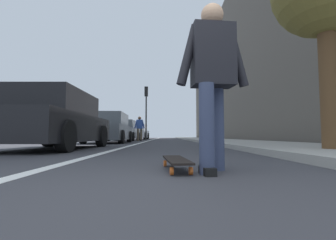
{
  "coord_description": "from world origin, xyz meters",
  "views": [
    {
      "loc": [
        -1.07,
        -0.06,
        0.34
      ],
      "look_at": [
        13.63,
        -0.17,
        1.33
      ],
      "focal_mm": 25.59,
      "sensor_mm": 36.0,
      "label": 1
    }
  ],
  "objects_px": {
    "parked_car_far": "(124,131)",
    "pedestrian_distant": "(140,127)",
    "parked_car_mid": "(109,129)",
    "skateboard": "(176,161)",
    "parked_car_near": "(55,121)",
    "parked_car_end": "(138,132)",
    "traffic_light": "(146,103)",
    "skater_person": "(212,74)"
  },
  "relations": [
    {
      "from": "parked_car_near",
      "to": "pedestrian_distant",
      "type": "height_order",
      "value": "pedestrian_distant"
    },
    {
      "from": "traffic_light",
      "to": "pedestrian_distant",
      "type": "distance_m",
      "value": 3.68
    },
    {
      "from": "parked_car_far",
      "to": "traffic_light",
      "type": "distance_m",
      "value": 3.57
    },
    {
      "from": "parked_car_near",
      "to": "skater_person",
      "type": "bearing_deg",
      "value": -140.22
    },
    {
      "from": "parked_car_far",
      "to": "pedestrian_distant",
      "type": "distance_m",
      "value": 1.45
    },
    {
      "from": "parked_car_far",
      "to": "pedestrian_distant",
      "type": "xyz_separation_m",
      "value": [
        -0.75,
        -1.21,
        0.28
      ]
    },
    {
      "from": "skateboard",
      "to": "parked_car_far",
      "type": "bearing_deg",
      "value": 11.91
    },
    {
      "from": "parked_car_near",
      "to": "parked_car_end",
      "type": "relative_size",
      "value": 1.0
    },
    {
      "from": "skateboard",
      "to": "pedestrian_distant",
      "type": "relative_size",
      "value": 0.5
    },
    {
      "from": "traffic_light",
      "to": "parked_car_far",
      "type": "bearing_deg",
      "value": 148.39
    },
    {
      "from": "skateboard",
      "to": "parked_car_near",
      "type": "xyz_separation_m",
      "value": [
        3.93,
        3.05,
        0.63
      ]
    },
    {
      "from": "skateboard",
      "to": "parked_car_near",
      "type": "distance_m",
      "value": 5.01
    },
    {
      "from": "parked_car_far",
      "to": "parked_car_mid",
      "type": "bearing_deg",
      "value": -177.86
    },
    {
      "from": "pedestrian_distant",
      "to": "parked_car_end",
      "type": "bearing_deg",
      "value": 7.67
    },
    {
      "from": "parked_car_mid",
      "to": "skateboard",
      "type": "bearing_deg",
      "value": -162.65
    },
    {
      "from": "skateboard",
      "to": "parked_car_end",
      "type": "relative_size",
      "value": 0.2
    },
    {
      "from": "parked_car_near",
      "to": "pedestrian_distant",
      "type": "bearing_deg",
      "value": -5.95
    },
    {
      "from": "skateboard",
      "to": "parked_car_end",
      "type": "bearing_deg",
      "value": 7.77
    },
    {
      "from": "parked_car_end",
      "to": "traffic_light",
      "type": "relative_size",
      "value": 0.98
    },
    {
      "from": "parked_car_far",
      "to": "skateboard",
      "type": "bearing_deg",
      "value": -168.09
    },
    {
      "from": "skateboard",
      "to": "parked_car_near",
      "type": "relative_size",
      "value": 0.2
    },
    {
      "from": "skater_person",
      "to": "traffic_light",
      "type": "height_order",
      "value": "traffic_light"
    },
    {
      "from": "skateboard",
      "to": "skater_person",
      "type": "xyz_separation_m",
      "value": [
        -0.15,
        -0.35,
        0.84
      ]
    },
    {
      "from": "skater_person",
      "to": "pedestrian_distant",
      "type": "bearing_deg",
      "value": 9.09
    },
    {
      "from": "skater_person",
      "to": "parked_car_far",
      "type": "distance_m",
      "value": 15.6
    },
    {
      "from": "parked_car_mid",
      "to": "parked_car_end",
      "type": "height_order",
      "value": "parked_car_end"
    },
    {
      "from": "traffic_light",
      "to": "skater_person",
      "type": "bearing_deg",
      "value": -173.1
    },
    {
      "from": "skater_person",
      "to": "pedestrian_distant",
      "type": "height_order",
      "value": "pedestrian_distant"
    },
    {
      "from": "parked_car_far",
      "to": "pedestrian_distant",
      "type": "relative_size",
      "value": 2.61
    },
    {
      "from": "parked_car_mid",
      "to": "parked_car_end",
      "type": "bearing_deg",
      "value": 0.19
    },
    {
      "from": "parked_car_mid",
      "to": "parked_car_far",
      "type": "relative_size",
      "value": 0.93
    },
    {
      "from": "parked_car_mid",
      "to": "pedestrian_distant",
      "type": "height_order",
      "value": "pedestrian_distant"
    },
    {
      "from": "parked_car_near",
      "to": "parked_car_mid",
      "type": "height_order",
      "value": "parked_car_near"
    },
    {
      "from": "parked_car_end",
      "to": "pedestrian_distant",
      "type": "xyz_separation_m",
      "value": [
        -7.73,
        -1.04,
        0.26
      ]
    },
    {
      "from": "traffic_light",
      "to": "pedestrian_distant",
      "type": "xyz_separation_m",
      "value": [
        -3.03,
        0.2,
        -2.08
      ]
    },
    {
      "from": "parked_car_far",
      "to": "parked_car_end",
      "type": "distance_m",
      "value": 6.98
    },
    {
      "from": "parked_car_end",
      "to": "traffic_light",
      "type": "bearing_deg",
      "value": -165.25
    },
    {
      "from": "skater_person",
      "to": "traffic_light",
      "type": "bearing_deg",
      "value": 6.9
    },
    {
      "from": "skater_person",
      "to": "parked_car_mid",
      "type": "distance_m",
      "value": 10.2
    },
    {
      "from": "skateboard",
      "to": "pedestrian_distant",
      "type": "height_order",
      "value": "pedestrian_distant"
    },
    {
      "from": "parked_car_far",
      "to": "parked_car_end",
      "type": "relative_size",
      "value": 1.03
    },
    {
      "from": "parked_car_near",
      "to": "parked_car_end",
      "type": "distance_m",
      "value": 18.1
    }
  ]
}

